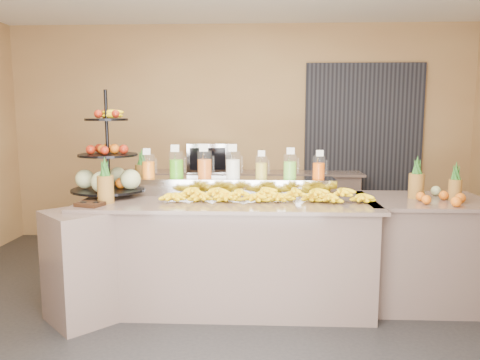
# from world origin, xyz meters

# --- Properties ---
(ground) EXTENTS (6.00, 6.00, 0.00)m
(ground) POSITION_xyz_m (0.00, 0.00, 0.00)
(ground) COLOR black
(ground) RESTS_ON ground
(room_envelope) EXTENTS (6.04, 5.02, 2.82)m
(room_envelope) POSITION_xyz_m (0.19, 0.79, 1.88)
(room_envelope) COLOR olive
(room_envelope) RESTS_ON ground
(buffet_counter) EXTENTS (2.75, 1.25, 0.93)m
(buffet_counter) POSITION_xyz_m (-0.12, 0.26, 0.47)
(buffet_counter) COLOR gray
(buffet_counter) RESTS_ON ground
(right_counter) EXTENTS (1.08, 0.88, 0.93)m
(right_counter) POSITION_xyz_m (1.70, 0.40, 0.47)
(right_counter) COLOR gray
(right_counter) RESTS_ON ground
(back_ledge) EXTENTS (3.10, 0.55, 0.93)m
(back_ledge) POSITION_xyz_m (0.00, 2.25, 0.47)
(back_ledge) COLOR gray
(back_ledge) RESTS_ON ground
(pitcher_tray) EXTENTS (1.85, 0.30, 0.15)m
(pitcher_tray) POSITION_xyz_m (0.02, 0.58, 1.01)
(pitcher_tray) COLOR gray
(pitcher_tray) RESTS_ON buffet_counter
(juice_pitcher_orange_a) EXTENTS (0.12, 0.12, 0.28)m
(juice_pitcher_orange_a) POSITION_xyz_m (-0.76, 0.58, 1.18)
(juice_pitcher_orange_a) COLOR silver
(juice_pitcher_orange_a) RESTS_ON pitcher_tray
(juice_pitcher_green) EXTENTS (0.13, 0.14, 0.32)m
(juice_pitcher_green) POSITION_xyz_m (-0.50, 0.58, 1.19)
(juice_pitcher_green) COLOR silver
(juice_pitcher_green) RESTS_ON pitcher_tray
(juice_pitcher_orange_b) EXTENTS (0.13, 0.14, 0.32)m
(juice_pitcher_orange_b) POSITION_xyz_m (-0.24, 0.58, 1.19)
(juice_pitcher_orange_b) COLOR silver
(juice_pitcher_orange_b) RESTS_ON pitcher_tray
(juice_pitcher_milk) EXTENTS (0.13, 0.14, 0.32)m
(juice_pitcher_milk) POSITION_xyz_m (0.02, 0.58, 1.19)
(juice_pitcher_milk) COLOR silver
(juice_pitcher_milk) RESTS_ON pitcher_tray
(juice_pitcher_lemon) EXTENTS (0.11, 0.11, 0.27)m
(juice_pitcher_lemon) POSITION_xyz_m (0.28, 0.58, 1.17)
(juice_pitcher_lemon) COLOR silver
(juice_pitcher_lemon) RESTS_ON pitcher_tray
(juice_pitcher_lime) EXTENTS (0.12, 0.13, 0.29)m
(juice_pitcher_lime) POSITION_xyz_m (0.54, 0.58, 1.18)
(juice_pitcher_lime) COLOR silver
(juice_pitcher_lime) RESTS_ON pitcher_tray
(juice_pitcher_orange_c) EXTENTS (0.11, 0.12, 0.27)m
(juice_pitcher_orange_c) POSITION_xyz_m (0.80, 0.58, 1.17)
(juice_pitcher_orange_c) COLOR silver
(juice_pitcher_orange_c) RESTS_ON pitcher_tray
(banana_heap) EXTENTS (1.83, 0.17, 0.15)m
(banana_heap) POSITION_xyz_m (0.33, 0.26, 1.00)
(banana_heap) COLOR #FFED0C
(banana_heap) RESTS_ON buffet_counter
(fruit_stand) EXTENTS (0.83, 0.83, 0.94)m
(fruit_stand) POSITION_xyz_m (-1.05, 0.46, 1.17)
(fruit_stand) COLOR black
(fruit_stand) RESTS_ON buffet_counter
(condiment_caddy) EXTENTS (0.24, 0.21, 0.03)m
(condiment_caddy) POSITION_xyz_m (-1.09, -0.04, 0.95)
(condiment_caddy) COLOR black
(condiment_caddy) RESTS_ON buffet_counter
(pineapple_left_a) EXTENTS (0.13, 0.13, 0.39)m
(pineapple_left_a) POSITION_xyz_m (-1.00, 0.10, 1.07)
(pineapple_left_a) COLOR brown
(pineapple_left_a) RESTS_ON buffet_counter
(pineapple_left_b) EXTENTS (0.13, 0.13, 0.41)m
(pineapple_left_b) POSITION_xyz_m (-0.86, 0.76, 1.08)
(pineapple_left_b) COLOR brown
(pineapple_left_b) RESTS_ON buffet_counter
(right_fruit_pile) EXTENTS (0.41, 0.39, 0.22)m
(right_fruit_pile) POSITION_xyz_m (1.77, 0.30, 1.00)
(right_fruit_pile) COLOR brown
(right_fruit_pile) RESTS_ON right_counter
(oven_warmer) EXTENTS (0.57, 0.42, 0.36)m
(oven_warmer) POSITION_xyz_m (-0.38, 2.25, 1.11)
(oven_warmer) COLOR gray
(oven_warmer) RESTS_ON back_ledge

